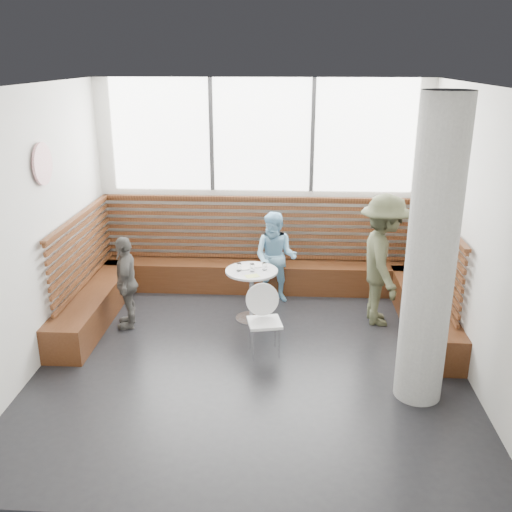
# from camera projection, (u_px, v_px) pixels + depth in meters

# --- Properties ---
(room) EXTENTS (5.00, 5.00, 3.20)m
(room) POSITION_uv_depth(u_px,v_px,m) (251.00, 235.00, 6.36)
(room) COLOR silver
(room) RESTS_ON ground
(booth) EXTENTS (5.00, 2.50, 1.44)m
(booth) POSITION_uv_depth(u_px,v_px,m) (259.00, 276.00, 8.42)
(booth) COLOR #402110
(booth) RESTS_ON ground
(concrete_column) EXTENTS (0.50, 0.50, 3.20)m
(concrete_column) POSITION_uv_depth(u_px,v_px,m) (431.00, 256.00, 5.69)
(concrete_column) COLOR gray
(concrete_column) RESTS_ON ground
(wall_art) EXTENTS (0.03, 0.50, 0.50)m
(wall_art) POSITION_uv_depth(u_px,v_px,m) (42.00, 164.00, 6.64)
(wall_art) COLOR white
(wall_art) RESTS_ON room
(cafe_table) EXTENTS (0.72, 0.72, 0.74)m
(cafe_table) POSITION_uv_depth(u_px,v_px,m) (252.00, 284.00, 7.82)
(cafe_table) COLOR silver
(cafe_table) RESTS_ON ground
(cafe_chair) EXTENTS (0.41, 0.40, 0.86)m
(cafe_chair) POSITION_uv_depth(u_px,v_px,m) (265.00, 314.00, 6.97)
(cafe_chair) COLOR white
(cafe_chair) RESTS_ON ground
(adult_man) EXTENTS (0.71, 1.19, 1.80)m
(adult_man) POSITION_uv_depth(u_px,v_px,m) (383.00, 260.00, 7.63)
(adult_man) COLOR #43462F
(adult_man) RESTS_ON ground
(child_back) EXTENTS (0.77, 0.66, 1.36)m
(child_back) POSITION_uv_depth(u_px,v_px,m) (275.00, 258.00, 8.40)
(child_back) COLOR #87C5EA
(child_back) RESTS_ON ground
(child_left) EXTENTS (0.44, 0.79, 1.27)m
(child_left) POSITION_uv_depth(u_px,v_px,m) (126.00, 282.00, 7.60)
(child_left) COLOR #595650
(child_left) RESTS_ON ground
(plate_near) EXTENTS (0.21, 0.21, 0.01)m
(plate_near) POSITION_uv_depth(u_px,v_px,m) (245.00, 267.00, 7.82)
(plate_near) COLOR white
(plate_near) RESTS_ON cafe_table
(plate_far) EXTENTS (0.21, 0.21, 0.01)m
(plate_far) POSITION_uv_depth(u_px,v_px,m) (257.00, 265.00, 7.91)
(plate_far) COLOR white
(plate_far) RESTS_ON cafe_table
(glass_left) EXTENTS (0.07, 0.07, 0.11)m
(glass_left) POSITION_uv_depth(u_px,v_px,m) (239.00, 267.00, 7.71)
(glass_left) COLOR white
(glass_left) RESTS_ON cafe_table
(glass_mid) EXTENTS (0.07, 0.07, 0.11)m
(glass_mid) POSITION_uv_depth(u_px,v_px,m) (252.00, 268.00, 7.68)
(glass_mid) COLOR white
(glass_mid) RESTS_ON cafe_table
(glass_right) EXTENTS (0.07, 0.07, 0.10)m
(glass_right) POSITION_uv_depth(u_px,v_px,m) (265.00, 266.00, 7.74)
(glass_right) COLOR white
(glass_right) RESTS_ON cafe_table
(menu_card) EXTENTS (0.22, 0.19, 0.00)m
(menu_card) POSITION_uv_depth(u_px,v_px,m) (252.00, 276.00, 7.53)
(menu_card) COLOR #A5C64C
(menu_card) RESTS_ON cafe_table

